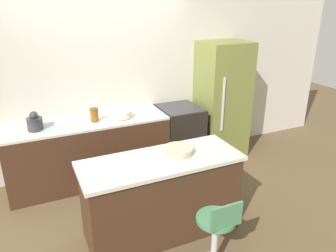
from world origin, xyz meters
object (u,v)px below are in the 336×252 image
(oven_range, at_px, (179,135))
(stool_chair, at_px, (216,234))
(refrigerator, at_px, (222,100))
(kettle, at_px, (35,122))
(mixing_bowl, at_px, (121,114))

(oven_range, relative_size, stool_chair, 1.13)
(refrigerator, xyz_separation_m, stool_chair, (-1.40, -2.10, -0.50))
(stool_chair, relative_size, kettle, 3.38)
(refrigerator, xyz_separation_m, mixing_bowl, (-1.65, -0.05, 0.03))
(oven_range, distance_m, kettle, 2.07)
(refrigerator, relative_size, stool_chair, 2.29)
(stool_chair, bearing_deg, mixing_bowl, 96.88)
(oven_range, xyz_separation_m, refrigerator, (0.74, 0.01, 0.46))
(refrigerator, relative_size, kettle, 7.73)
(refrigerator, xyz_separation_m, kettle, (-2.74, -0.05, 0.08))
(stool_chair, bearing_deg, oven_range, 72.51)
(mixing_bowl, bearing_deg, refrigerator, 1.90)
(oven_range, bearing_deg, stool_chair, -107.49)
(kettle, xyz_separation_m, mixing_bowl, (1.09, 0.00, -0.05))
(kettle, bearing_deg, oven_range, 1.26)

